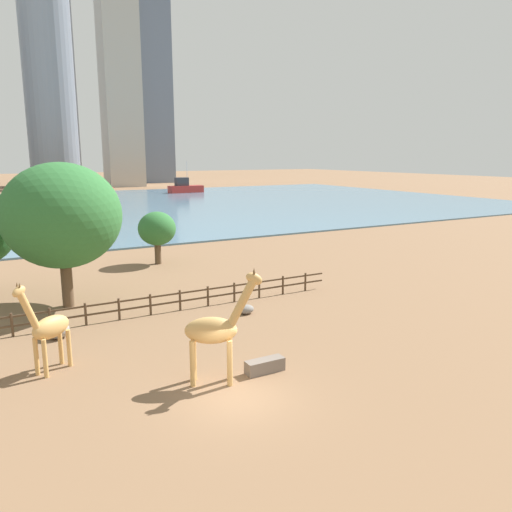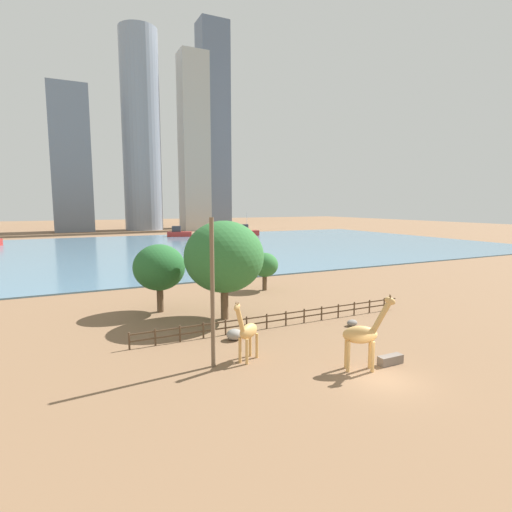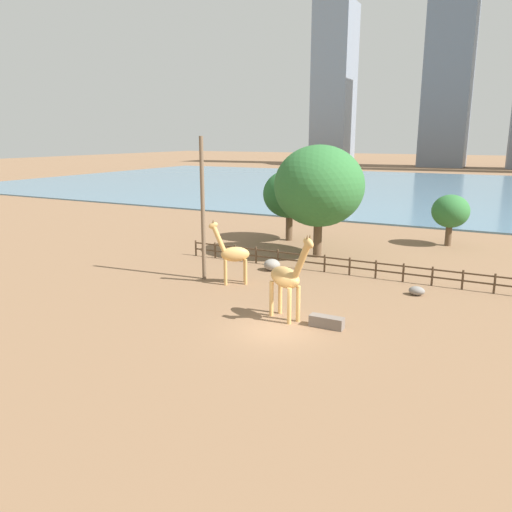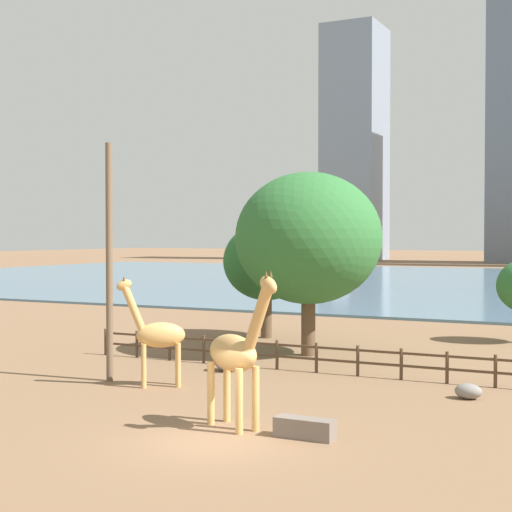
# 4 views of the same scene
# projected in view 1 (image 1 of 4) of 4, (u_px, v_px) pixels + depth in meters

# --- Properties ---
(ground_plane) EXTENTS (400.00, 400.00, 0.00)m
(ground_plane) POSITION_uv_depth(u_px,v_px,m) (32.00, 210.00, 88.34)
(ground_plane) COLOR brown
(harbor_water) EXTENTS (180.00, 86.00, 0.20)m
(harbor_water) POSITION_uv_depth(u_px,v_px,m) (34.00, 211.00, 85.75)
(harbor_water) COLOR slate
(harbor_water) RESTS_ON ground
(giraffe_tall) EXTENTS (2.58, 2.00, 4.42)m
(giraffe_tall) POSITION_uv_depth(u_px,v_px,m) (48.00, 328.00, 21.91)
(giraffe_tall) COLOR tan
(giraffe_tall) RESTS_ON ground
(giraffe_companion) EXTENTS (3.25, 2.05, 4.98)m
(giraffe_companion) POSITION_uv_depth(u_px,v_px,m) (216.00, 330.00, 20.79)
(giraffe_companion) COLOR tan
(giraffe_companion) RESTS_ON ground
(boulder_near_fence) EXTENTS (0.99, 0.75, 0.56)m
(boulder_near_fence) POSITION_uv_depth(u_px,v_px,m) (246.00, 309.00, 30.42)
(boulder_near_fence) COLOR gray
(boulder_near_fence) RESTS_ON ground
(boulder_by_pole) EXTENTS (1.24, 1.14, 0.86)m
(boulder_by_pole) POSITION_uv_depth(u_px,v_px,m) (57.00, 330.00, 26.34)
(boulder_by_pole) COLOR gray
(boulder_by_pole) RESTS_ON ground
(feeding_trough) EXTENTS (1.80, 0.60, 0.60)m
(feeding_trough) POSITION_uv_depth(u_px,v_px,m) (265.00, 366.00, 22.22)
(feeding_trough) COLOR #72665B
(feeding_trough) RESTS_ON ground
(enclosure_fence) EXTENTS (26.12, 0.14, 1.30)m
(enclosure_fence) POSITION_uv_depth(u_px,v_px,m) (141.00, 304.00, 29.84)
(enclosure_fence) COLOR #4C3826
(enclosure_fence) RESTS_ON ground
(tree_center_broad) EXTENTS (3.31, 3.31, 4.67)m
(tree_center_broad) POSITION_uv_depth(u_px,v_px,m) (157.00, 229.00, 43.91)
(tree_center_broad) COLOR brown
(tree_center_broad) RESTS_ON ground
(tree_right_tall) EXTENTS (7.28, 7.28, 9.12)m
(tree_right_tall) POSITION_uv_depth(u_px,v_px,m) (62.00, 216.00, 30.83)
(tree_right_tall) COLOR brown
(tree_right_tall) RESTS_ON ground
(boat_ferry) EXTENTS (8.27, 5.16, 3.42)m
(boat_ferry) POSITION_uv_depth(u_px,v_px,m) (96.00, 189.00, 122.44)
(boat_ferry) COLOR #B22D28
(boat_ferry) RESTS_ON harbor_water
(boat_tug) EXTENTS (8.81, 3.48, 7.82)m
(boat_tug) POSITION_uv_depth(u_px,v_px,m) (185.00, 187.00, 126.86)
(boat_tug) COLOR #B22D28
(boat_tug) RESTS_ON harbor_water
(skyline_tower_needle) EXTENTS (12.92, 10.87, 90.53)m
(skyline_tower_needle) POSITION_uv_depth(u_px,v_px,m) (149.00, 49.00, 170.06)
(skyline_tower_needle) COLOR slate
(skyline_tower_needle) RESTS_ON ground
(skyline_block_central) EXTENTS (10.84, 9.51, 69.49)m
(skyline_block_central) POSITION_uv_depth(u_px,v_px,m) (119.00, 69.00, 149.18)
(skyline_block_central) COLOR #ADA89E
(skyline_block_central) RESTS_ON ground
(skyline_tower_glass) EXTENTS (15.30, 15.30, 79.87)m
(skyline_tower_glass) POSITION_uv_depth(u_px,v_px,m) (48.00, 53.00, 151.05)
(skyline_tower_glass) COLOR gray
(skyline_tower_glass) RESTS_ON ground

